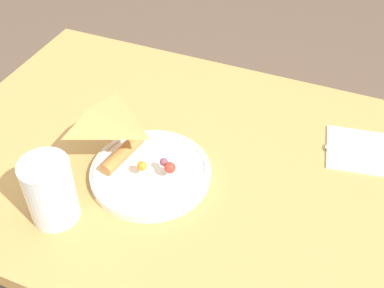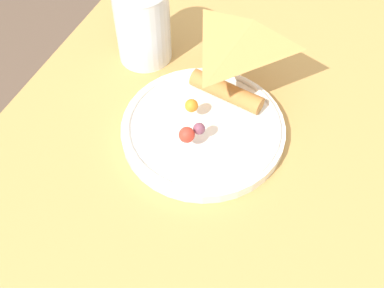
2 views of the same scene
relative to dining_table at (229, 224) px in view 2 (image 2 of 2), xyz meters
name	(u,v)px [view 2 (image 2 of 2)]	position (x,y,z in m)	size (l,w,h in m)	color
dining_table	(229,224)	(0.00, 0.00, 0.00)	(0.95, 0.66, 0.75)	tan
plate_pizza	(204,126)	(0.04, 0.06, 0.15)	(0.21, 0.21, 0.05)	white
milk_glass	(143,25)	(0.15, 0.20, 0.19)	(0.08, 0.08, 0.12)	white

